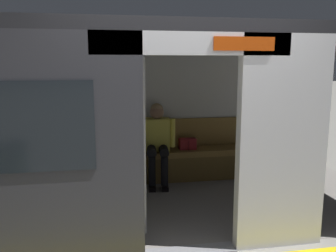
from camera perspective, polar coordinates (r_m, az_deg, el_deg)
ground_plane at (r=3.69m, az=3.50°, el=-19.21°), size 60.00×60.00×0.00m
train_car at (r=4.36m, az=-0.60°, el=5.29°), size 6.40×2.66×2.19m
bench_seat at (r=5.53m, az=-1.78°, el=-5.11°), size 3.36×0.44×0.47m
person_seated at (r=5.40m, az=-1.72°, el=-1.89°), size 0.55×0.70×1.20m
handbag at (r=5.60m, az=3.11°, el=-2.84°), size 0.26×0.15×0.17m
book at (r=5.48m, az=-6.12°, el=-3.94°), size 0.25×0.27×0.03m
grab_pole_door at (r=3.68m, az=-3.84°, el=-2.24°), size 0.04×0.04×2.05m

